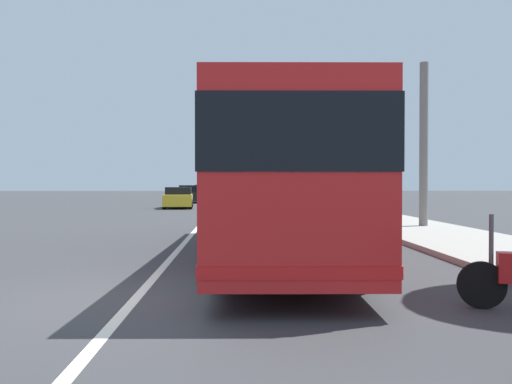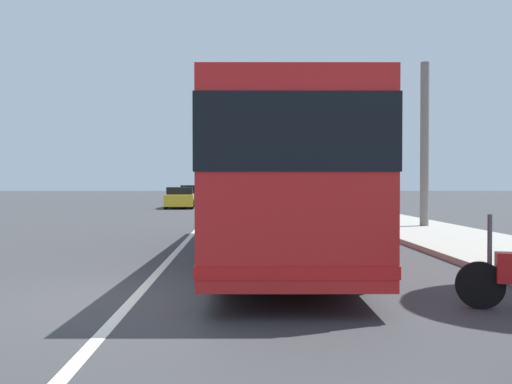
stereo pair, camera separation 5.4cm
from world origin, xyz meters
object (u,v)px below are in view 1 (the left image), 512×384
(coach_bus, at_px, (277,177))
(car_behind_bus, at_px, (202,192))
(car_ahead_same_lane, at_px, (178,198))
(car_oncoming, at_px, (190,194))
(car_side_street, at_px, (200,194))
(utility_pole, at_px, (424,146))

(coach_bus, xyz_separation_m, car_behind_bus, (48.26, 4.84, -1.09))
(coach_bus, bearing_deg, car_behind_bus, 7.46)
(coach_bus, distance_m, car_behind_bus, 48.52)
(car_behind_bus, bearing_deg, car_ahead_same_lane, -1.84)
(car_oncoming, bearing_deg, coach_bus, 9.05)
(coach_bus, height_order, car_oncoming, coach_bus)
(car_behind_bus, bearing_deg, car_side_street, 0.25)
(car_ahead_same_lane, bearing_deg, car_oncoming, 176.80)
(coach_bus, height_order, car_side_street, coach_bus)
(car_ahead_same_lane, xyz_separation_m, car_behind_bus, (24.73, -0.02, 0.05))
(coach_bus, xyz_separation_m, car_side_street, (38.85, 4.50, -1.15))
(car_ahead_same_lane, distance_m, car_behind_bus, 24.73)
(car_side_street, distance_m, car_ahead_same_lane, 15.32)
(car_side_street, xyz_separation_m, car_ahead_same_lane, (-15.32, 0.35, 0.01))
(car_behind_bus, relative_size, utility_pole, 0.75)
(car_ahead_same_lane, height_order, utility_pole, utility_pole)
(utility_pole, bearing_deg, car_oncoming, 21.82)
(utility_pole, bearing_deg, car_side_street, 17.83)
(coach_bus, relative_size, car_ahead_same_lane, 2.76)
(coach_bus, bearing_deg, utility_pole, -39.51)
(car_oncoming, height_order, car_ahead_same_lane, car_oncoming)
(utility_pole, bearing_deg, car_behind_bus, 14.41)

